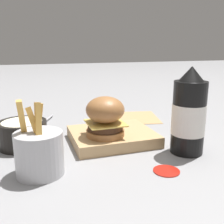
# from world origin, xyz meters

# --- Properties ---
(ground_plane) EXTENTS (6.00, 6.00, 0.00)m
(ground_plane) POSITION_xyz_m (0.00, 0.00, 0.00)
(ground_plane) COLOR gray
(serving_board) EXTENTS (0.21, 0.17, 0.03)m
(serving_board) POSITION_xyz_m (0.02, -0.00, 0.01)
(serving_board) COLOR tan
(serving_board) RESTS_ON ground_plane
(burger) EXTENTS (0.09, 0.09, 0.10)m
(burger) POSITION_xyz_m (0.04, 0.03, 0.08)
(burger) COLOR #9E6638
(burger) RESTS_ON serving_board
(ketchup_bottle) EXTENTS (0.08, 0.08, 0.20)m
(ketchup_bottle) POSITION_xyz_m (-0.12, 0.12, 0.09)
(ketchup_bottle) COLOR black
(ketchup_bottle) RESTS_ON ground_plane
(fries_basket) EXTENTS (0.09, 0.09, 0.15)m
(fries_basket) POSITION_xyz_m (0.20, 0.12, 0.05)
(fries_basket) COLOR #B7B7BC
(fries_basket) RESTS_ON ground_plane
(side_bowl) EXTENTS (0.12, 0.12, 0.06)m
(side_bowl) POSITION_xyz_m (0.23, -0.04, 0.03)
(side_bowl) COLOR black
(side_bowl) RESTS_ON ground_plane
(spoon) EXTENTS (0.08, 0.14, 0.01)m
(spoon) POSITION_xyz_m (0.18, -0.19, 0.01)
(spoon) COLOR #B2B2B7
(spoon) RESTS_ON ground_plane
(ketchup_puddle) EXTENTS (0.05, 0.05, 0.00)m
(ketchup_puddle) POSITION_xyz_m (-0.03, 0.19, 0.00)
(ketchup_puddle) COLOR #B21E14
(ketchup_puddle) RESTS_ON ground_plane
(parchment_square) EXTENTS (0.19, 0.19, 0.00)m
(parchment_square) POSITION_xyz_m (-0.12, -0.19, 0.00)
(parchment_square) COLOR tan
(parchment_square) RESTS_ON ground_plane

